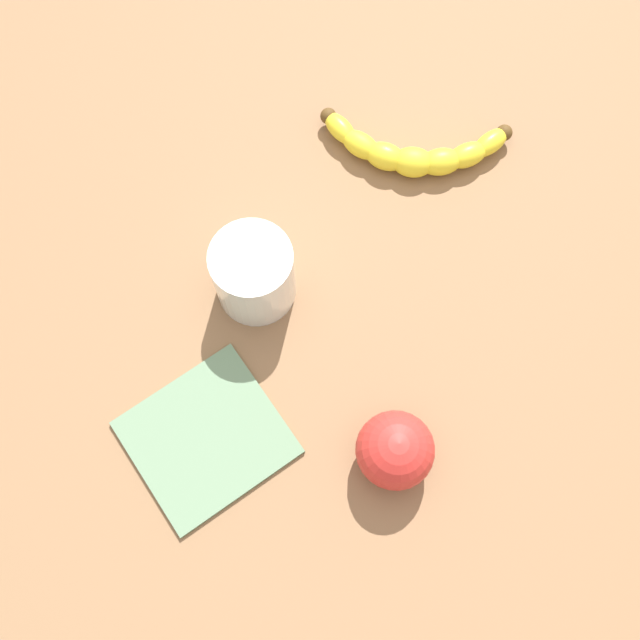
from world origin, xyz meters
The scene contains 5 objects.
wooden_tabletop centered at (0.00, 0.00, 1.50)cm, with size 120.00×120.00×3.00cm, color #856041.
banana centered at (10.74, 17.02, 4.72)cm, with size 22.18×9.96×3.44cm.
smoothie_glass centered at (-8.17, 2.18, 7.26)cm, with size 8.61×8.61×9.02cm.
apple_fruit centered at (4.56, -17.17, 6.90)cm, with size 7.80×7.80×7.80cm, color red.
folded_napkin centered at (-14.19, -13.77, 3.30)cm, with size 14.91×13.97×0.60cm, color slate.
Camera 1 is at (-3.67, -28.19, 81.36)cm, focal length 42.83 mm.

